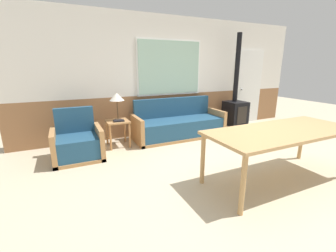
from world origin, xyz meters
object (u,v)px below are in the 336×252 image
table_lamp (117,98)px  dining_table (282,134)px  couch (179,126)px  armchair (78,144)px  side_table (118,126)px  wood_stove (235,108)px

table_lamp → dining_table: table_lamp is taller
couch → dining_table: 2.46m
dining_table → armchair: bearing=141.0°
side_table → wood_stove: wood_stove is taller
couch → side_table: 1.41m
armchair → wood_stove: bearing=-7.1°
table_lamp → couch: bearing=-3.2°
side_table → dining_table: (1.74, -2.40, 0.27)m
couch → side_table: couch is taller
armchair → wood_stove: (3.85, 0.38, 0.29)m
couch → side_table: bearing=-180.0°
armchair → dining_table: armchair is taller
armchair → wood_stove: wood_stove is taller
couch → wood_stove: wood_stove is taller
side_table → wood_stove: bearing=0.7°
side_table → dining_table: size_ratio=0.25×
couch → dining_table: size_ratio=0.96×
couch → wood_stove: 1.69m
table_lamp → wood_stove: size_ratio=0.23×
dining_table → table_lamp: bearing=124.7°
dining_table → wood_stove: 2.77m
armchair → side_table: size_ratio=1.63×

